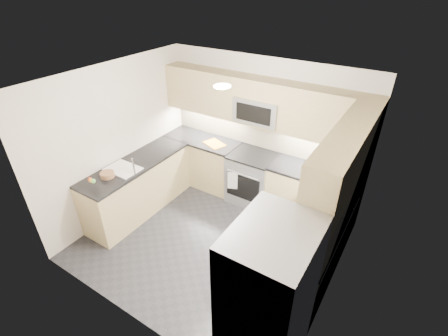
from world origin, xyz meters
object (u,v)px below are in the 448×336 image
refrigerator (268,301)px  fruit_basket (107,175)px  gas_range (252,178)px  microwave (259,110)px  cutting_board (214,144)px  utensil_bowl (342,179)px

refrigerator → fruit_basket: (-2.99, 0.63, 0.08)m
gas_range → refrigerator: size_ratio=0.51×
gas_range → microwave: microwave is taller
refrigerator → gas_range: bearing=120.9°
gas_range → cutting_board: cutting_board is taller
cutting_board → microwave: bearing=11.6°
utensil_bowl → cutting_board: size_ratio=0.65×
utensil_bowl → fruit_basket: 3.49m
refrigerator → fruit_basket: 3.05m
gas_range → utensil_bowl: bearing=-2.3°
gas_range → fruit_basket: size_ratio=4.35×
cutting_board → fruit_basket: 1.92m
gas_range → microwave: bearing=90.0°
refrigerator → utensil_bowl: 2.37m
gas_range → fruit_basket: fruit_basket is taller
cutting_board → fruit_basket: bearing=-113.5°
microwave → cutting_board: size_ratio=2.00×
gas_range → fruit_basket: 2.42m
utensil_bowl → refrigerator: bearing=-91.1°
cutting_board → fruit_basket: fruit_basket is taller
microwave → refrigerator: bearing=-60.4°
refrigerator → fruit_basket: bearing=168.1°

